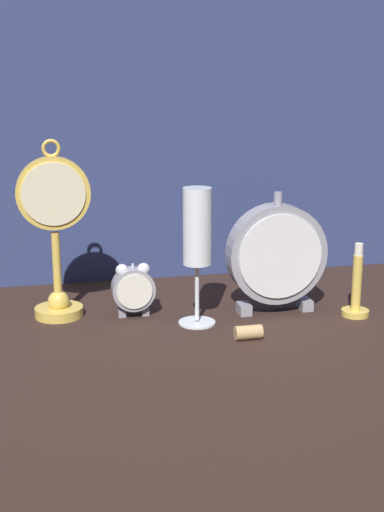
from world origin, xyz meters
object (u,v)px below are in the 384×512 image
Objects in this scene: alarm_clock_twin_bell at (133,287)px; mantel_clock_silver at (277,255)px; brass_candlestick at (356,293)px; wine_cork at (248,332)px; pocket_watch_on_stand at (55,234)px; champagne_flute at (199,236)px.

alarm_clock_twin_bell is 0.25m from mantel_clock_silver.
wine_cork is at bearing -162.34° from brass_candlestick.
pocket_watch_on_stand reaches higher than mantel_clock_silver.
pocket_watch_on_stand is at bearing 167.79° from brass_candlestick.
mantel_clock_silver is 1.66× the size of brass_candlestick.
pocket_watch_on_stand is 0.35m from wine_cork.
pocket_watch_on_stand is 0.24m from champagne_flute.
mantel_clock_silver is at bearing 11.13° from champagne_flute.
pocket_watch_on_stand is 0.15m from alarm_clock_twin_bell.
mantel_clock_silver is at bearing -9.07° from pocket_watch_on_stand.
mantel_clock_silver is 0.15m from champagne_flute.
wine_cork is (0.16, -0.14, -0.04)m from alarm_clock_twin_bell.
alarm_clock_twin_bell is 0.73× the size of brass_candlestick.
pocket_watch_on_stand is 1.32× the size of champagne_flute.
alarm_clock_twin_bell is at bearing 149.69° from champagne_flute.
champagne_flute reaches higher than alarm_clock_twin_bell.
alarm_clock_twin_bell is at bearing 172.86° from mantel_clock_silver.
pocket_watch_on_stand is at bearing 158.88° from champagne_flute.
wine_cork is at bearing -42.62° from alarm_clock_twin_bell.
champagne_flute is (0.10, -0.06, 0.09)m from alarm_clock_twin_bell.
pocket_watch_on_stand reaches higher than champagne_flute.
wine_cork is at bearing -31.62° from pocket_watch_on_stand.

